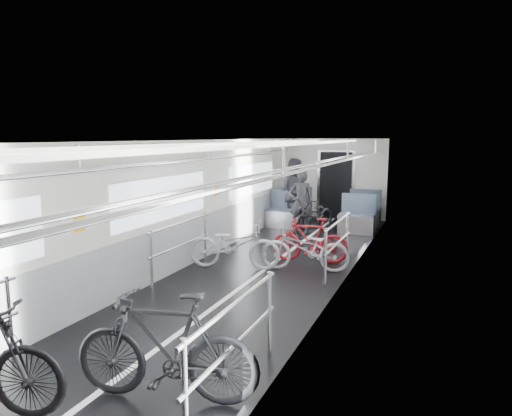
{
  "coord_description": "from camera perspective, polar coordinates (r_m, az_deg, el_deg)",
  "views": [
    {
      "loc": [
        2.98,
        -6.63,
        2.48
      ],
      "look_at": [
        0.0,
        0.63,
        1.23
      ],
      "focal_mm": 32.0,
      "sensor_mm": 36.0,
      "label": 1
    }
  ],
  "objects": [
    {
      "name": "bike_aisle",
      "position": [
        11.51,
        7.29,
        -1.05
      ],
      "size": [
        1.09,
        1.94,
        0.96
      ],
      "primitive_type": "imported",
      "rotation": [
        0.0,
        0.0,
        -0.26
      ],
      "color": "black",
      "rests_on": "floor"
    },
    {
      "name": "bike_left_far",
      "position": [
        8.59,
        -2.73,
        -4.62
      ],
      "size": [
        1.82,
        0.98,
        0.91
      ],
      "primitive_type": "imported",
      "rotation": [
        0.0,
        0.0,
        1.8
      ],
      "color": "#9F9EA2",
      "rests_on": "floor"
    },
    {
      "name": "car_shell",
      "position": [
        9.02,
        2.78,
        0.38
      ],
      "size": [
        3.02,
        14.01,
        2.41
      ],
      "color": "black",
      "rests_on": "ground"
    },
    {
      "name": "bike_right_mid",
      "position": [
        8.48,
        6.15,
        -5.03
      ],
      "size": [
        1.71,
        0.87,
        0.86
      ],
      "primitive_type": "imported",
      "rotation": [
        0.0,
        0.0,
        -1.38
      ],
      "color": "#B2B1B7",
      "rests_on": "floor"
    },
    {
      "name": "bike_right_near",
      "position": [
        4.51,
        -11.19,
        -16.63
      ],
      "size": [
        1.85,
        0.89,
        1.07
      ],
      "primitive_type": "imported",
      "rotation": [
        0.0,
        0.0,
        -1.35
      ],
      "color": "black",
      "rests_on": "floor"
    },
    {
      "name": "bike_right_far",
      "position": [
        9.06,
        6.75,
        -3.99
      ],
      "size": [
        1.54,
        0.63,
        0.9
      ],
      "primitive_type": "imported",
      "rotation": [
        0.0,
        0.0,
        -1.43
      ],
      "color": "maroon",
      "rests_on": "floor"
    },
    {
      "name": "person_standing",
      "position": [
        11.66,
        5.68,
        0.77
      ],
      "size": [
        0.66,
        0.5,
        1.63
      ],
      "primitive_type": "imported",
      "rotation": [
        0.0,
        0.0,
        3.34
      ],
      "color": "black",
      "rests_on": "floor"
    },
    {
      "name": "person_seated",
      "position": [
        12.72,
        4.64,
        2.01
      ],
      "size": [
        0.92,
        0.72,
        1.87
      ],
      "primitive_type": "imported",
      "rotation": [
        0.0,
        0.0,
        3.13
      ],
      "color": "#2A2930",
      "rests_on": "floor"
    }
  ]
}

